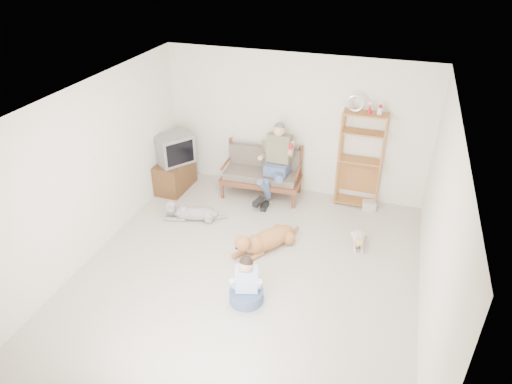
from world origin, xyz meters
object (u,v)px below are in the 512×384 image
(etagere, at_px, (360,159))
(tv_stand, at_px, (175,175))
(golden_retriever, at_px, (264,240))
(loveseat, at_px, (262,172))

(etagere, height_order, tv_stand, etagere)
(tv_stand, relative_size, golden_retriever, 0.73)
(golden_retriever, bearing_deg, loveseat, 142.69)
(etagere, relative_size, golden_retriever, 1.69)
(tv_stand, xyz_separation_m, golden_retriever, (2.29, -1.39, -0.12))
(loveseat, height_order, golden_retriever, loveseat)
(loveseat, xyz_separation_m, etagere, (1.79, 0.19, 0.45))
(tv_stand, bearing_deg, golden_retriever, -29.10)
(loveseat, height_order, etagere, etagere)
(tv_stand, bearing_deg, loveseat, 13.14)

